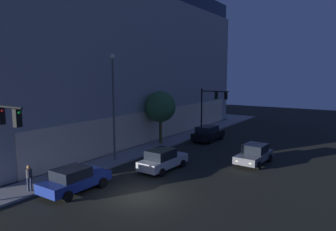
% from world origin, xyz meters
% --- Properties ---
extents(ground_plane, '(120.00, 120.00, 0.00)m').
position_xyz_m(ground_plane, '(0.00, 0.00, 0.00)').
color(ground_plane, black).
extents(modern_building, '(39.04, 25.38, 18.69)m').
position_xyz_m(modern_building, '(14.32, 20.87, 9.27)').
color(modern_building, '#4C4C51').
rests_on(modern_building, ground).
extents(traffic_light_far_corner, '(0.37, 3.66, 5.74)m').
position_xyz_m(traffic_light_far_corner, '(20.07, 4.65, 4.25)').
color(traffic_light_far_corner, black).
rests_on(traffic_light_far_corner, sidewalk_corner).
extents(street_lamp_sidewalk, '(0.44, 0.44, 9.17)m').
position_xyz_m(street_lamp_sidewalk, '(4.75, 6.62, 5.80)').
color(street_lamp_sidewalk, '#4F4F4F').
rests_on(street_lamp_sidewalk, sidewalk_corner).
extents(sidewalk_tree, '(3.33, 3.33, 5.69)m').
position_xyz_m(sidewalk_tree, '(12.39, 7.07, 4.15)').
color(sidewalk_tree, '#4C461E').
rests_on(sidewalk_tree, sidewalk_corner).
extents(pedestrian_waiting, '(0.36, 0.36, 1.70)m').
position_xyz_m(pedestrian_waiting, '(-3.64, 6.05, 1.16)').
color(pedestrian_waiting, '#2D3851').
rests_on(pedestrian_waiting, sidewalk_corner).
extents(car_blue, '(4.64, 2.24, 1.62)m').
position_xyz_m(car_blue, '(-1.84, 3.92, 0.82)').
color(car_blue, navy).
rests_on(car_blue, ground).
extents(car_silver, '(4.67, 2.15, 1.71)m').
position_xyz_m(car_silver, '(5.10, 1.74, 0.85)').
color(car_silver, '#B7BABF').
rests_on(car_silver, ground).
extents(car_grey, '(4.55, 2.28, 1.64)m').
position_xyz_m(car_grey, '(10.92, -3.77, 0.82)').
color(car_grey, slate).
rests_on(car_grey, ground).
extents(car_black, '(4.81, 2.31, 1.74)m').
position_xyz_m(car_black, '(17.01, 3.61, 0.88)').
color(car_black, black).
rests_on(car_black, ground).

